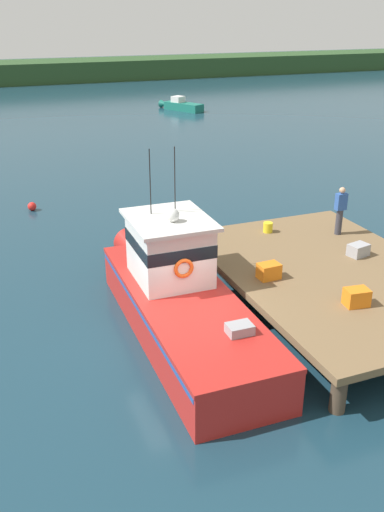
{
  "coord_description": "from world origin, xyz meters",
  "views": [
    {
      "loc": [
        -4.48,
        -12.25,
        8.13
      ],
      "look_at": [
        1.2,
        2.04,
        1.4
      ],
      "focal_mm": 39.55,
      "sensor_mm": 36.0,
      "label": 1
    }
  ],
  "objects_px": {
    "mooring_buoy_channel_marker": "(32,206)",
    "deckhand_by_the_boat": "(340,210)",
    "crate_stack_mid_dock": "(269,271)",
    "crate_single_far": "(357,297)",
    "crate_stack_near_edge": "(358,250)",
    "bait_bucket": "(268,227)",
    "moored_boat_mid_harbor": "(181,106)",
    "main_fishing_boat": "(178,294)"
  },
  "relations": [
    {
      "from": "deckhand_by_the_boat",
      "to": "mooring_buoy_channel_marker",
      "type": "relative_size",
      "value": 4.33
    },
    {
      "from": "main_fishing_boat",
      "to": "crate_single_far",
      "type": "xyz_separation_m",
      "value": [
        3.9,
        -2.6,
        0.42
      ]
    },
    {
      "from": "crate_stack_near_edge",
      "to": "bait_bucket",
      "type": "xyz_separation_m",
      "value": [
        -1.6,
        2.79,
        -0.02
      ]
    },
    {
      "from": "crate_stack_mid_dock",
      "to": "mooring_buoy_channel_marker",
      "type": "xyz_separation_m",
      "value": [
        -5.12,
        12.07,
        -1.23
      ]
    },
    {
      "from": "crate_stack_mid_dock",
      "to": "moored_boat_mid_harbor",
      "type": "xyz_separation_m",
      "value": [
        10.55,
        35.05,
        -1.01
      ]
    },
    {
      "from": "crate_stack_mid_dock",
      "to": "deckhand_by_the_boat",
      "type": "bearing_deg",
      "value": 29.42
    },
    {
      "from": "crate_single_far",
      "to": "crate_stack_near_edge",
      "type": "relative_size",
      "value": 1.0
    },
    {
      "from": "bait_bucket",
      "to": "mooring_buoy_channel_marker",
      "type": "bearing_deg",
      "value": 127.58
    },
    {
      "from": "main_fishing_boat",
      "to": "crate_stack_mid_dock",
      "type": "distance_m",
      "value": 2.65
    },
    {
      "from": "crate_stack_mid_dock",
      "to": "crate_single_far",
      "type": "bearing_deg",
      "value": -59.47
    },
    {
      "from": "main_fishing_boat",
      "to": "crate_single_far",
      "type": "height_order",
      "value": "main_fishing_boat"
    },
    {
      "from": "deckhand_by_the_boat",
      "to": "moored_boat_mid_harbor",
      "type": "xyz_separation_m",
      "value": [
        6.73,
        32.9,
        -1.65
      ]
    },
    {
      "from": "main_fishing_boat",
      "to": "deckhand_by_the_boat",
      "type": "distance_m",
      "value": 6.74
    },
    {
      "from": "main_fishing_boat",
      "to": "crate_stack_near_edge",
      "type": "height_order",
      "value": "main_fishing_boat"
    },
    {
      "from": "bait_bucket",
      "to": "deckhand_by_the_boat",
      "type": "height_order",
      "value": "deckhand_by_the_boat"
    },
    {
      "from": "crate_stack_mid_dock",
      "to": "bait_bucket",
      "type": "xyz_separation_m",
      "value": [
        1.72,
        3.18,
        -0.05
      ]
    },
    {
      "from": "crate_stack_mid_dock",
      "to": "crate_single_far",
      "type": "xyz_separation_m",
      "value": [
        1.31,
        -2.22,
        0.01
      ]
    },
    {
      "from": "bait_bucket",
      "to": "moored_boat_mid_harbor",
      "type": "height_order",
      "value": "bait_bucket"
    },
    {
      "from": "crate_stack_mid_dock",
      "to": "crate_single_far",
      "type": "height_order",
      "value": "crate_single_far"
    },
    {
      "from": "main_fishing_boat",
      "to": "bait_bucket",
      "type": "distance_m",
      "value": 5.15
    },
    {
      "from": "crate_single_far",
      "to": "mooring_buoy_channel_marker",
      "type": "distance_m",
      "value": 15.71
    },
    {
      "from": "crate_single_far",
      "to": "mooring_buoy_channel_marker",
      "type": "bearing_deg",
      "value": 114.21
    },
    {
      "from": "crate_single_far",
      "to": "bait_bucket",
      "type": "height_order",
      "value": "crate_single_far"
    },
    {
      "from": "crate_stack_near_edge",
      "to": "deckhand_by_the_boat",
      "type": "xyz_separation_m",
      "value": [
        0.5,
        1.77,
        0.67
      ]
    },
    {
      "from": "mooring_buoy_channel_marker",
      "to": "deckhand_by_the_boat",
      "type": "bearing_deg",
      "value": -47.94
    },
    {
      "from": "crate_single_far",
      "to": "bait_bucket",
      "type": "distance_m",
      "value": 5.42
    },
    {
      "from": "crate_stack_mid_dock",
      "to": "crate_stack_near_edge",
      "type": "height_order",
      "value": "crate_stack_mid_dock"
    },
    {
      "from": "moored_boat_mid_harbor",
      "to": "crate_stack_mid_dock",
      "type": "bearing_deg",
      "value": -106.75
    },
    {
      "from": "main_fishing_boat",
      "to": "crate_stack_mid_dock",
      "type": "xyz_separation_m",
      "value": [
        2.59,
        -0.38,
        0.41
      ]
    },
    {
      "from": "deckhand_by_the_boat",
      "to": "mooring_buoy_channel_marker",
      "type": "bearing_deg",
      "value": 132.06
    },
    {
      "from": "crate_stack_mid_dock",
      "to": "crate_single_far",
      "type": "distance_m",
      "value": 2.58
    },
    {
      "from": "crate_single_far",
      "to": "deckhand_by_the_boat",
      "type": "xyz_separation_m",
      "value": [
        2.52,
        4.38,
        0.63
      ]
    },
    {
      "from": "bait_bucket",
      "to": "deckhand_by_the_boat",
      "type": "bearing_deg",
      "value": -26.0
    },
    {
      "from": "moored_boat_mid_harbor",
      "to": "mooring_buoy_channel_marker",
      "type": "xyz_separation_m",
      "value": [
        -15.67,
        -22.99,
        -0.22
      ]
    },
    {
      "from": "bait_bucket",
      "to": "deckhand_by_the_boat",
      "type": "relative_size",
      "value": 0.21
    },
    {
      "from": "crate_single_far",
      "to": "deckhand_by_the_boat",
      "type": "height_order",
      "value": "deckhand_by_the_boat"
    },
    {
      "from": "main_fishing_boat",
      "to": "crate_single_far",
      "type": "bearing_deg",
      "value": -33.7
    },
    {
      "from": "crate_stack_mid_dock",
      "to": "moored_boat_mid_harbor",
      "type": "relative_size",
      "value": 0.13
    },
    {
      "from": "main_fishing_boat",
      "to": "crate_stack_near_edge",
      "type": "bearing_deg",
      "value": 0.11
    },
    {
      "from": "deckhand_by_the_boat",
      "to": "mooring_buoy_channel_marker",
      "type": "distance_m",
      "value": 13.48
    },
    {
      "from": "crate_stack_mid_dock",
      "to": "bait_bucket",
      "type": "height_order",
      "value": "crate_stack_mid_dock"
    },
    {
      "from": "moored_boat_mid_harbor",
      "to": "mooring_buoy_channel_marker",
      "type": "distance_m",
      "value": 27.82
    }
  ]
}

